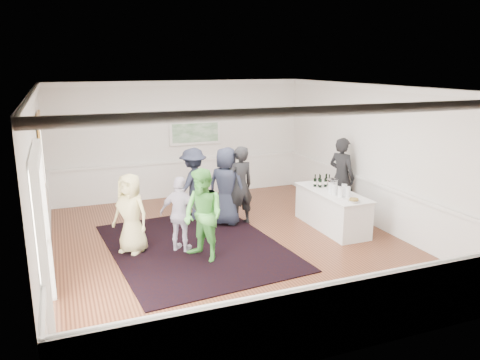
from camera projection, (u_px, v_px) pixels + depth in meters
name	position (u px, v px, depth m)	size (l,w,h in m)	color
floor	(232.00, 245.00, 9.63)	(8.00, 8.00, 0.00)	brown
ceiling	(231.00, 87.00, 8.85)	(7.00, 8.00, 0.02)	white
wall_left	(40.00, 186.00, 8.00)	(0.02, 8.00, 3.20)	white
wall_right	(377.00, 157.00, 10.48)	(0.02, 8.00, 3.20)	white
wall_back	(181.00, 140.00, 12.85)	(7.00, 0.02, 3.20)	white
wall_front	(347.00, 238.00, 5.63)	(7.00, 0.02, 3.20)	white
wainscoting	(232.00, 222.00, 9.51)	(7.00, 8.00, 1.00)	white
mirror	(43.00, 160.00, 9.14)	(0.05, 1.25, 1.85)	#C98C3B
doorway	(43.00, 232.00, 6.35)	(0.10, 1.78, 2.56)	white
landscape_painting	(195.00, 133.00, 12.90)	(1.44, 0.06, 0.66)	white
area_rug	(195.00, 247.00, 9.53)	(3.23, 4.23, 0.02)	black
serving_table	(332.00, 210.00, 10.55)	(0.80, 2.11, 0.85)	white
bartender	(341.00, 177.00, 11.37)	(0.70, 0.46, 1.92)	black
guest_tan	(131.00, 214.00, 9.10)	(0.78, 0.51, 1.60)	#D0C382
guest_green	(203.00, 215.00, 8.73)	(0.86, 0.67, 1.76)	#51B247
guest_lilac	(181.00, 215.00, 9.16)	(0.89, 0.37, 1.52)	silver
guest_dark_a	(193.00, 184.00, 11.09)	(1.11, 0.64, 1.72)	#202536
guest_dark_b	(240.00, 186.00, 10.68)	(0.67, 0.44, 1.84)	black
guest_navy	(226.00, 186.00, 10.69)	(0.89, 0.58, 1.81)	#202536
wine_bottles	(323.00, 180.00, 10.84)	(0.37, 0.20, 0.31)	black
juice_pitchers	(340.00, 190.00, 10.14)	(0.34, 0.54, 0.24)	#70AD3D
ice_bucket	(332.00, 185.00, 10.58)	(0.26, 0.26, 0.24)	silver
nut_bowl	(354.00, 200.00, 9.64)	(0.23, 0.23, 0.08)	white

